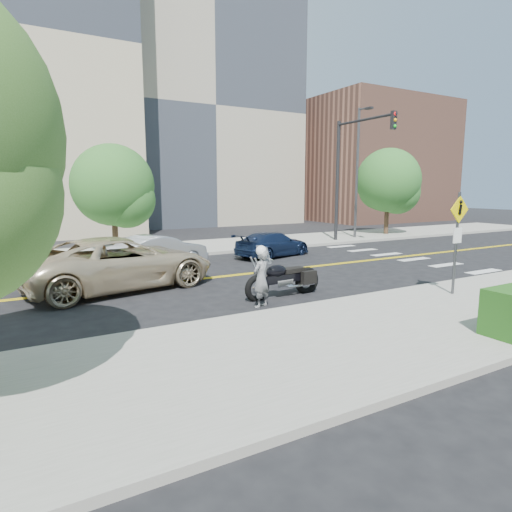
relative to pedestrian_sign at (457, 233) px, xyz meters
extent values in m
plane|color=black|center=(-4.20, 6.31, -1.96)|extent=(120.00, 120.00, 0.00)
cube|color=#9E9B91|center=(-4.20, -1.19, -1.89)|extent=(60.00, 5.00, 0.15)
cube|color=#9E9B91|center=(-4.20, 13.81, -1.89)|extent=(60.00, 5.00, 0.15)
cube|color=#A39984|center=(3.80, 32.31, 8.04)|extent=(18.00, 14.00, 20.00)
cube|color=#8C5947|center=(21.80, 26.31, 4.04)|extent=(14.00, 12.00, 12.00)
cylinder|color=#4C4C51|center=(7.80, 12.81, 2.19)|extent=(0.16, 0.16, 8.00)
cylinder|color=black|center=(5.80, 12.31, 1.69)|extent=(0.20, 0.20, 7.00)
cylinder|color=black|center=(5.80, 10.11, 4.99)|extent=(0.14, 4.40, 0.14)
cube|color=black|center=(5.80, 8.11, 4.69)|extent=(0.28, 0.18, 0.90)
cylinder|color=#4C4C51|center=(0.00, 0.01, -0.31)|extent=(0.08, 0.08, 3.00)
cube|color=#F9D800|center=(0.00, -0.02, 0.69)|extent=(0.78, 0.03, 0.78)
cube|color=white|center=(0.00, -0.02, -0.06)|extent=(0.35, 0.03, 0.45)
imported|color=#9D9DA1|center=(-5.44, 2.01, -1.15)|extent=(0.70, 0.60, 1.62)
sphere|color=white|center=(-5.44, 2.01, -0.38)|extent=(0.29, 0.29, 0.29)
imported|color=beige|center=(-8.32, 6.18, -1.11)|extent=(6.58, 3.94, 1.71)
imported|color=#A5A7AD|center=(-6.17, 9.13, -1.27)|extent=(4.45, 2.80, 1.38)
imported|color=#182648|center=(-0.48, 9.44, -1.36)|extent=(4.44, 2.77, 1.20)
cylinder|color=#382619|center=(-6.96, 13.69, 0.22)|extent=(0.28, 0.28, 4.37)
sphere|color=#2A6720|center=(-6.96, 13.69, 1.45)|extent=(3.93, 3.93, 3.93)
cylinder|color=#382619|center=(11.12, 13.33, 0.47)|extent=(0.29, 0.29, 4.87)
sphere|color=#286820|center=(11.12, 13.33, 1.84)|extent=(4.30, 4.30, 4.30)
camera|label=1|loc=(-11.19, -7.91, 1.29)|focal=30.00mm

